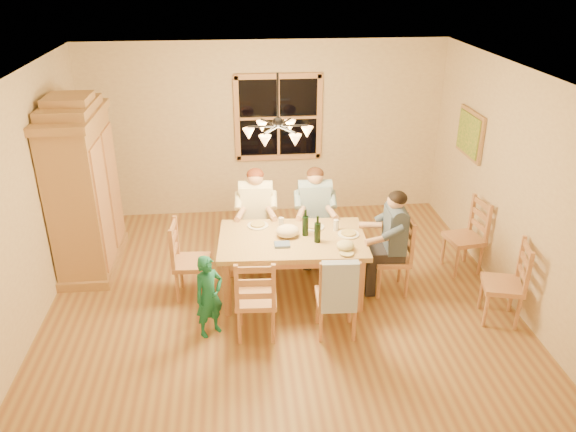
{
  "coord_description": "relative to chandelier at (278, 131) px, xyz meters",
  "views": [
    {
      "loc": [
        -0.46,
        -5.89,
        3.83
      ],
      "look_at": [
        0.12,
        0.1,
        1.0
      ],
      "focal_mm": 35.0,
      "sensor_mm": 36.0,
      "label": 1
    }
  ],
  "objects": [
    {
      "name": "towel",
      "position": [
        0.54,
        -1.04,
        -1.38
      ],
      "size": [
        0.38,
        0.12,
        0.58
      ],
      "primitive_type": "cube",
      "rotation": [
        0.0,
        0.0,
        -0.05
      ],
      "color": "#9DB2D5",
      "rests_on": "chair_near_right"
    },
    {
      "name": "chandelier",
      "position": [
        0.0,
        0.0,
        0.0
      ],
      "size": [
        0.77,
        0.68,
        0.71
      ],
      "color": "black",
      "rests_on": "ceiling"
    },
    {
      "name": "child",
      "position": [
        -0.82,
        -0.74,
        -1.6
      ],
      "size": [
        0.42,
        0.39,
        0.95
      ],
      "primitive_type": "imported",
      "rotation": [
        0.0,
        0.0,
        0.63
      ],
      "color": "#197055",
      "rests_on": "floor"
    },
    {
      "name": "adult_plaid_man",
      "position": [
        0.54,
        0.8,
        -1.24
      ],
      "size": [
        0.41,
        0.44,
        0.87
      ],
      "rotation": [
        0.0,
        0.0,
        3.09
      ],
      "color": "#316588",
      "rests_on": "floor"
    },
    {
      "name": "adult_woman",
      "position": [
        -0.23,
        0.84,
        -1.24
      ],
      "size": [
        0.41,
        0.44,
        0.87
      ],
      "rotation": [
        0.0,
        0.0,
        3.09
      ],
      "color": "#FBEEC2",
      "rests_on": "floor"
    },
    {
      "name": "chair_far_left",
      "position": [
        -0.23,
        0.84,
        -1.77
      ],
      "size": [
        0.46,
        0.44,
        0.99
      ],
      "rotation": [
        0.0,
        0.0,
        3.09
      ],
      "color": "tan",
      "rests_on": "floor"
    },
    {
      "name": "wine_glass_a",
      "position": [
        0.05,
        0.27,
        -1.25
      ],
      "size": [
        0.06,
        0.06,
        0.14
      ],
      "primitive_type": "cylinder",
      "color": "silver",
      "rests_on": "dining_table"
    },
    {
      "name": "wall_right",
      "position": [
        2.75,
        0.0,
        -0.73
      ],
      "size": [
        0.02,
        5.0,
        2.7
      ],
      "primitive_type": "cube",
      "color": "#C9AF8E",
      "rests_on": "floor"
    },
    {
      "name": "floor",
      "position": [
        0.0,
        0.0,
        -2.08
      ],
      "size": [
        5.5,
        5.5,
        0.0
      ],
      "primitive_type": "plane",
      "color": "brown",
      "rests_on": "ground"
    },
    {
      "name": "plate_plaid",
      "position": [
        0.45,
        0.24,
        -1.31
      ],
      "size": [
        0.26,
        0.26,
        0.02
      ],
      "primitive_type": "cylinder",
      "color": "white",
      "rests_on": "dining_table"
    },
    {
      "name": "wall_back",
      "position": [
        0.0,
        2.5,
        -0.73
      ],
      "size": [
        5.5,
        0.02,
        2.7
      ],
      "primitive_type": "cube",
      "color": "#C9AF8E",
      "rests_on": "floor"
    },
    {
      "name": "window",
      "position": [
        0.2,
        2.47,
        -0.53
      ],
      "size": [
        1.3,
        0.06,
        1.3
      ],
      "color": "black",
      "rests_on": "wall_back"
    },
    {
      "name": "painting",
      "position": [
        2.71,
        1.2,
        -0.48
      ],
      "size": [
        0.06,
        0.78,
        0.64
      ],
      "color": "#976641",
      "rests_on": "wall_right"
    },
    {
      "name": "cloth_bundle",
      "position": [
        0.11,
        0.03,
        -1.24
      ],
      "size": [
        0.28,
        0.22,
        0.15
      ],
      "primitive_type": "ellipsoid",
      "color": "beige",
      "rests_on": "dining_table"
    },
    {
      "name": "wall_left",
      "position": [
        -2.75,
        0.0,
        -0.73
      ],
      "size": [
        0.02,
        5.0,
        2.7
      ],
      "primitive_type": "cube",
      "color": "#C9AF8E",
      "rests_on": "floor"
    },
    {
      "name": "chair_spare_front",
      "position": [
        2.45,
        -0.79,
        -1.77
      ],
      "size": [
        0.52,
        0.53,
        0.99
      ],
      "rotation": [
        0.0,
        0.0,
        1.31
      ],
      "color": "tan",
      "rests_on": "floor"
    },
    {
      "name": "chair_near_left",
      "position": [
        -0.32,
        -0.8,
        -1.77
      ],
      "size": [
        0.46,
        0.44,
        0.99
      ],
      "rotation": [
        0.0,
        0.0,
        -0.05
      ],
      "color": "tan",
      "rests_on": "floor"
    },
    {
      "name": "armoire",
      "position": [
        -2.42,
        0.95,
        -1.02
      ],
      "size": [
        0.66,
        1.4,
        2.3
      ],
      "color": "#976641",
      "rests_on": "floor"
    },
    {
      "name": "chair_near_right",
      "position": [
        0.55,
        -0.85,
        -1.77
      ],
      "size": [
        0.46,
        0.44,
        0.99
      ],
      "rotation": [
        0.0,
        0.0,
        -0.05
      ],
      "color": "tan",
      "rests_on": "floor"
    },
    {
      "name": "wine_glass_b",
      "position": [
        0.71,
        0.14,
        -1.25
      ],
      "size": [
        0.06,
        0.06,
        0.14
      ],
      "primitive_type": "cylinder",
      "color": "silver",
      "rests_on": "dining_table"
    },
    {
      "name": "plate_slate",
      "position": [
        0.84,
        0.0,
        -1.31
      ],
      "size": [
        0.26,
        0.26,
        0.02
      ],
      "primitive_type": "cylinder",
      "color": "white",
      "rests_on": "dining_table"
    },
    {
      "name": "wine_bottle_a",
      "position": [
        0.32,
        0.05,
        -1.15
      ],
      "size": [
        0.08,
        0.08,
        0.33
      ],
      "primitive_type": "cylinder",
      "color": "black",
      "rests_on": "dining_table"
    },
    {
      "name": "napkin",
      "position": [
        0.02,
        -0.19,
        -1.3
      ],
      "size": [
        0.19,
        0.15,
        0.03
      ],
      "primitive_type": "cube",
      "rotation": [
        0.0,
        0.0,
        -0.05
      ],
      "color": "slate",
      "rests_on": "dining_table"
    },
    {
      "name": "dining_table",
      "position": [
        0.16,
        -0.01,
        -1.42
      ],
      "size": [
        1.79,
        1.15,
        0.76
      ],
      "rotation": [
        0.0,
        0.0,
        -0.05
      ],
      "color": "tan",
      "rests_on": "floor"
    },
    {
      "name": "cap",
      "position": [
        0.73,
        -0.36,
        -1.26
      ],
      "size": [
        0.2,
        0.2,
        0.11
      ],
      "primitive_type": "ellipsoid",
      "color": "#CBC287",
      "rests_on": "dining_table"
    },
    {
      "name": "chair_end_right",
      "position": [
        1.37,
        -0.07,
        -1.77
      ],
      "size": [
        0.44,
        0.46,
        0.99
      ],
      "rotation": [
        0.0,
        0.0,
        1.52
      ],
      "color": "tan",
      "rests_on": "floor"
    },
    {
      "name": "chair_end_left",
      "position": [
        -1.05,
        0.06,
        -1.77
      ],
      "size": [
        0.44,
        0.46,
        0.99
      ],
      "rotation": [
        0.0,
        0.0,
        -1.62
      ],
      "color": "tan",
      "rests_on": "floor"
    },
    {
      "name": "chair_far_right",
      "position": [
        0.54,
        0.8,
        -1.77
      ],
      "size": [
        0.46,
        0.44,
        0.99
      ],
      "rotation": [
        0.0,
        0.0,
        3.09
      ],
      "color": "tan",
      "rests_on": "floor"
    },
    {
      "name": "adult_slate_man",
      "position": [
        1.37,
        -0.07,
        -1.24
      ],
      "size": [
        0.44,
        0.41,
        0.87
      ],
      "rotation": [
        0.0,
        0.0,
        1.52
      ],
      "color": "#404E66",
      "rests_on": "floor"
    },
    {
      "name": "plate_woman",
      "position": [
        -0.23,
        0.35,
        -1.31
      ],
      "size": [
        0.26,
        0.26,
        0.02
      ],
      "primitive_type": "cylinder",
      "color": "white",
      "rests_on": "dining_table"
    },
    {
      "name": "wine_bottle_b",
      "position": [
        0.44,
        -0.13,
        -1.15
      ],
      "size": [
        0.08,
        0.08,
        0.33
      ],
      "primitive_type": "cylinder",
      "color": "black",
      "rests_on": "dining_table"
    },
    {
      "name": "ceiling",
      "position": [
        0.0,
        0.0,
        0.62
      ],
      "size": [
        5.5,
        5.0,
        0.02
      ],
      "primitive_type": "cube",
      "color": "white",
      "rests_on": "wall_back"
    },
    {
      "name": "chair_spare_back",
      "position": [
        2.45,
        0.35,
        -1.77
      ],
      "size": [
        0.48,
        0.5,
        0.99
      ],
      "rotation": [
        0.0,
        0.0,
        1.71
      ],
      "color": "tan",
      "rests_on": "floor"
    }
  ]
}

